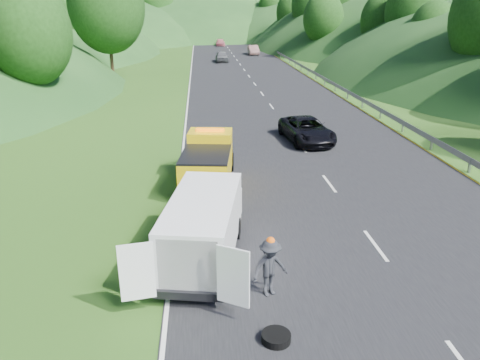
{
  "coord_description": "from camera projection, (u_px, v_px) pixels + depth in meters",
  "views": [
    {
      "loc": [
        -2.83,
        -15.76,
        7.67
      ],
      "look_at": [
        -1.37,
        1.37,
        1.3
      ],
      "focal_mm": 35.0,
      "sensor_mm": 36.0,
      "label": 1
    }
  ],
  "objects": [
    {
      "name": "white_van",
      "position": [
        204.0,
        225.0,
        14.73
      ],
      "size": [
        3.65,
        6.47,
        2.17
      ],
      "rotation": [
        0.0,
        0.0,
        -0.17
      ],
      "color": "black",
      "rests_on": "ground"
    },
    {
      "name": "ground",
      "position": [
        279.0,
        224.0,
        17.62
      ],
      "size": [
        320.0,
        320.0,
        0.0
      ],
      "primitive_type": "plane",
      "color": "#38661E",
      "rests_on": "ground"
    },
    {
      "name": "passing_suv",
      "position": [
        306.0,
        141.0,
        28.43
      ],
      "size": [
        2.94,
        5.36,
        1.42
      ],
      "primitive_type": "imported",
      "rotation": [
        0.0,
        0.0,
        0.12
      ],
      "color": "black",
      "rests_on": "ground"
    },
    {
      "name": "tree_line_right",
      "position": [
        359.0,
        58.0,
        75.52
      ],
      "size": [
        14.0,
        140.0,
        14.0
      ],
      "primitive_type": null,
      "color": "#215117",
      "rests_on": "ground"
    },
    {
      "name": "dist_car_d",
      "position": [
        225.0,
        39.0,
        121.4
      ],
      "size": [
        1.82,
        4.52,
        1.54
      ],
      "primitive_type": "imported",
      "color": "#3A574B",
      "rests_on": "ground"
    },
    {
      "name": "road_surface",
      "position": [
        249.0,
        76.0,
        55.23
      ],
      "size": [
        14.0,
        200.0,
        0.02
      ],
      "primitive_type": "cube",
      "color": "black",
      "rests_on": "ground"
    },
    {
      "name": "suitcase",
      "position": [
        175.0,
        211.0,
        18.06
      ],
      "size": [
        0.36,
        0.26,
        0.53
      ],
      "primitive_type": "cube",
      "rotation": [
        0.0,
        0.0,
        -0.27
      ],
      "color": "#524C3D",
      "rests_on": "ground"
    },
    {
      "name": "worker",
      "position": [
        269.0,
        295.0,
        13.27
      ],
      "size": [
        1.27,
        1.03,
        1.72
      ],
      "primitive_type": "imported",
      "rotation": [
        0.0,
        0.0,
        0.41
      ],
      "color": "black",
      "rests_on": "ground"
    },
    {
      "name": "hills_backdrop",
      "position": [
        229.0,
        34.0,
        144.0
      ],
      "size": [
        201.0,
        288.6,
        44.0
      ],
      "primitive_type": null,
      "color": "#2D5B23",
      "rests_on": "ground"
    },
    {
      "name": "dist_car_c",
      "position": [
        220.0,
        46.0,
        98.54
      ],
      "size": [
        1.84,
        4.52,
        1.31
      ],
      "primitive_type": "imported",
      "color": "#AE5760",
      "rests_on": "ground"
    },
    {
      "name": "child",
      "position": [
        209.0,
        219.0,
        17.99
      ],
      "size": [
        0.56,
        0.48,
        1.0
      ],
      "primitive_type": "imported",
      "rotation": [
        0.0,
        0.0,
        -0.23
      ],
      "color": "tan",
      "rests_on": "ground"
    },
    {
      "name": "woman",
      "position": [
        204.0,
        220.0,
        17.9
      ],
      "size": [
        0.61,
        0.72,
        1.67
      ],
      "primitive_type": "imported",
      "rotation": [
        0.0,
        0.0,
        1.88
      ],
      "color": "silver",
      "rests_on": "ground"
    },
    {
      "name": "tow_truck",
      "position": [
        209.0,
        160.0,
        21.27
      ],
      "size": [
        2.65,
        5.68,
        2.36
      ],
      "rotation": [
        0.0,
        0.0,
        -0.12
      ],
      "color": "black",
      "rests_on": "ground"
    },
    {
      "name": "dist_car_b",
      "position": [
        253.0,
        55.0,
        80.33
      ],
      "size": [
        1.63,
        4.68,
        1.54
      ],
      "primitive_type": "imported",
      "color": "#785550",
      "rests_on": "ground"
    },
    {
      "name": "tree_line_left",
      "position": [
        94.0,
        60.0,
        72.16
      ],
      "size": [
        14.0,
        140.0,
        14.0
      ],
      "primitive_type": null,
      "color": "#215117",
      "rests_on": "ground"
    },
    {
      "name": "spare_tire",
      "position": [
        276.0,
        341.0,
        11.42
      ],
      "size": [
        0.73,
        0.73,
        0.2
      ],
      "primitive_type": "cylinder",
      "color": "black",
      "rests_on": "ground"
    },
    {
      "name": "dist_car_a",
      "position": [
        222.0,
        62.0,
        69.63
      ],
      "size": [
        1.82,
        4.52,
        1.54
      ],
      "primitive_type": "imported",
      "color": "#484A4D",
      "rests_on": "ground"
    },
    {
      "name": "guardrail",
      "position": [
        290.0,
        64.0,
        67.5
      ],
      "size": [
        0.06,
        140.0,
        1.52
      ],
      "primitive_type": "cube",
      "color": "gray",
      "rests_on": "ground"
    }
  ]
}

